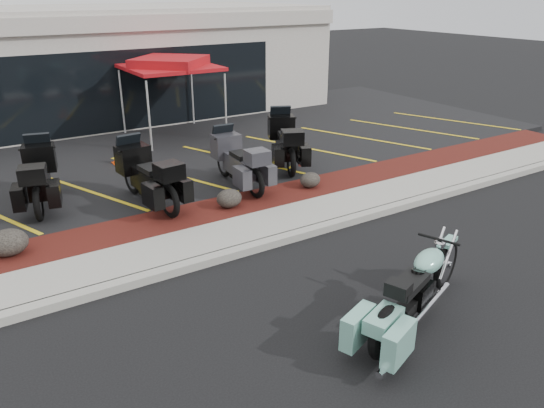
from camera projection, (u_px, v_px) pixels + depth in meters
ground at (290, 267)px, 9.48m from camera, size 90.00×90.00×0.00m
curb at (264, 244)px, 10.15m from camera, size 24.00×0.25×0.15m
sidewalk at (246, 231)px, 10.70m from camera, size 24.00×1.20×0.15m
mulch_bed at (219, 211)px, 11.63m from camera, size 24.00×1.20×0.16m
upper_lot at (136, 152)px, 15.86m from camera, size 26.00×9.60×0.15m
dealership_building at (76, 63)px, 20.02m from camera, size 18.00×8.16×4.00m
boulder_left at (8, 243)px, 9.48m from camera, size 0.69×0.57×0.49m
boulder_mid at (229, 198)px, 11.58m from camera, size 0.58×0.48×0.41m
boulder_right at (310, 180)px, 12.76m from camera, size 0.52×0.43×0.37m
hero_cruiser at (446, 257)px, 8.63m from camera, size 3.27×1.88×1.12m
touring_black_front at (41, 163)px, 12.30m from camera, size 1.49×2.60×1.42m
touring_black_mid at (131, 164)px, 12.19m from camera, size 1.19×2.55×1.43m
touring_grey at (224, 151)px, 13.32m from camera, size 1.01×2.39×1.37m
touring_black_rear at (280, 131)px, 14.96m from camera, size 1.90×2.67×1.45m
traffic_cone at (119, 155)px, 14.52m from camera, size 0.43×0.43×0.47m
popup_canopy at (170, 65)px, 16.46m from camera, size 3.32×3.32×2.50m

